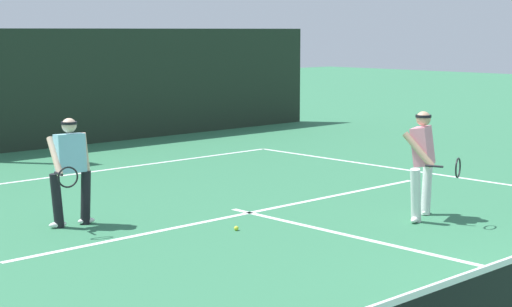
{
  "coord_description": "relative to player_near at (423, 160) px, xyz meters",
  "views": [
    {
      "loc": [
        -8.67,
        -3.28,
        2.79
      ],
      "look_at": [
        -0.29,
        5.58,
        1.0
      ],
      "focal_mm": 59.5,
      "sensor_mm": 36.0,
      "label": 1
    }
  ],
  "objects": [
    {
      "name": "player_near",
      "position": [
        0.0,
        0.0,
        0.0
      ],
      "size": [
        0.88,
        0.93,
        1.61
      ],
      "rotation": [
        0.0,
        0.0,
        3.5
      ],
      "color": "silver",
      "rests_on": "ground_plane"
    },
    {
      "name": "court_line_service",
      "position": [
        -1.6,
        2.04,
        -0.88
      ],
      "size": [
        8.2,
        0.1,
        0.01
      ],
      "primitive_type": "cube",
      "color": "white",
      "rests_on": "ground_plane"
    },
    {
      "name": "tennis_ball_extra",
      "position": [
        -2.52,
        1.32,
        -0.85
      ],
      "size": [
        0.07,
        0.07,
        0.07
      ],
      "primitive_type": "sphere",
      "color": "#D1E033",
      "rests_on": "ground_plane"
    },
    {
      "name": "court_line_centre",
      "position": [
        -1.6,
        -0.8,
        -0.88
      ],
      "size": [
        0.1,
        6.4,
        0.01
      ],
      "primitive_type": "cube",
      "color": "white",
      "rests_on": "ground_plane"
    },
    {
      "name": "court_line_baseline_far",
      "position": [
        -1.6,
        6.96,
        -0.88
      ],
      "size": [
        10.06,
        0.1,
        0.01
      ],
      "primitive_type": "cube",
      "color": "white",
      "rests_on": "ground_plane"
    },
    {
      "name": "player_far",
      "position": [
        -4.04,
        3.15,
        -0.03
      ],
      "size": [
        0.86,
        0.83,
        1.56
      ],
      "rotation": [
        0.0,
        0.0,
        2.98
      ],
      "color": "black",
      "rests_on": "ground_plane"
    }
  ]
}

